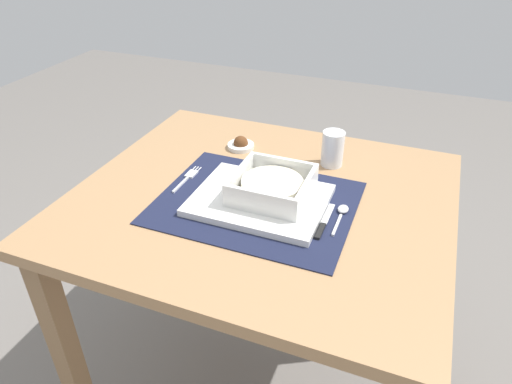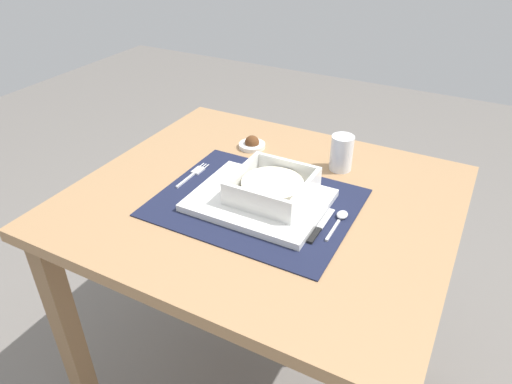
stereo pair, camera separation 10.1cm
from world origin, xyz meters
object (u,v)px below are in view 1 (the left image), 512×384
Objects in this scene: porridge_bowl at (272,187)px; fork at (188,177)px; butter_knife at (324,223)px; condiment_saucer at (241,145)px; dining_table at (261,232)px; spoon at (342,213)px; drinking_glass at (333,150)px.

fork is (-0.23, 0.02, -0.03)m from porridge_bowl.
butter_knife is at bearing -11.22° from fork.
butter_knife is at bearing -41.07° from condiment_saucer.
condiment_saucer is (-0.14, 0.21, 0.12)m from dining_table.
drinking_glass reaches higher than spoon.
drinking_glass reaches higher than porridge_bowl.
spoon is at bearing -70.79° from drinking_glass.
spoon is (0.39, -0.02, 0.00)m from fork.
fork is at bearing 179.53° from dining_table.
drinking_glass is (0.12, 0.21, 0.15)m from dining_table.
fork is 1.19× the size of spoon.
fork is 0.98× the size of butter_knife.
porridge_bowl is 1.83× the size of drinking_glass.
fork is 0.39m from spoon.
spoon is at bearing 0.88° from porridge_bowl.
drinking_glass is at bearing 60.12° from dining_table.
spoon is (0.20, -0.02, 0.12)m from dining_table.
dining_table is 0.21m from butter_knife.
drinking_glass is (0.09, 0.22, 0.00)m from porridge_bowl.
condiment_saucer is (-0.31, 0.27, 0.00)m from butter_knife.
condiment_saucer is at bearing -179.93° from drinking_glass.
spoon is 1.18× the size of drinking_glass.
drinking_glass is at bearing 103.65° from butter_knife.
porridge_bowl reaches higher than spoon.
drinking_glass reaches higher than fork.
drinking_glass is (0.32, 0.20, 0.04)m from fork.
butter_knife is (-0.03, -0.05, -0.00)m from spoon.
spoon reaches higher than fork.
dining_table is 11.78× the size of condiment_saucer.
dining_table is at bearing 162.53° from butter_knife.
butter_knife is 0.41m from condiment_saucer.
drinking_glass is 0.26m from condiment_saucer.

